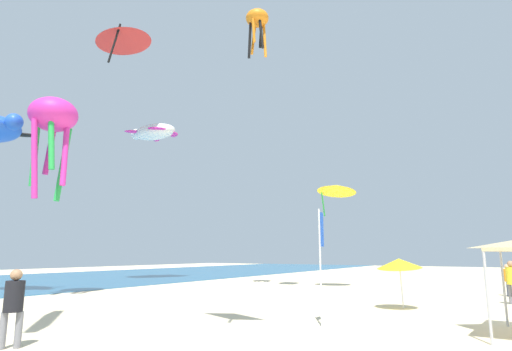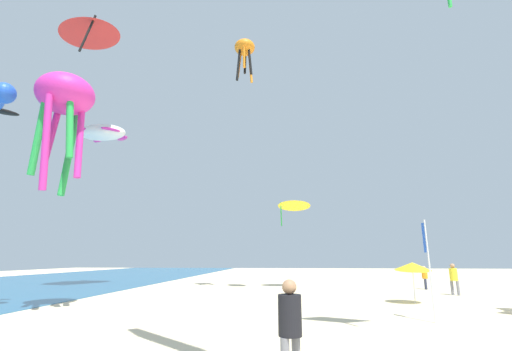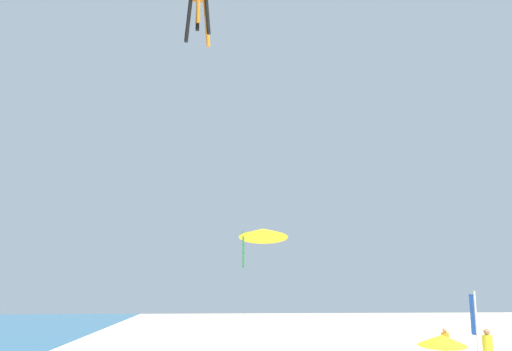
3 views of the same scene
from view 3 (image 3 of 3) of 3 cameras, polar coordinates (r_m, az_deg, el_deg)
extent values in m
cone|color=yellow|center=(22.41, 18.40, -15.59)|extent=(1.80, 1.77, 0.59)
cube|color=blue|center=(17.16, 21.18, -13.04)|extent=(0.30, 0.02, 1.10)
cylinder|color=yellow|center=(27.94, 22.48, -15.53)|extent=(0.45, 0.45, 0.75)
sphere|color=#A87A56|center=(27.90, 22.40, -14.48)|extent=(0.28, 0.28, 0.28)
cylinder|color=orange|center=(31.53, 18.68, -15.47)|extent=(0.39, 0.39, 0.65)
sphere|color=tan|center=(31.49, 18.63, -14.66)|extent=(0.24, 0.24, 0.24)
cone|color=yellow|center=(29.51, 0.76, -5.86)|extent=(2.84, 2.80, 0.95)
cylinder|color=green|center=(29.45, -1.30, -7.53)|extent=(0.50, 0.14, 1.89)
cylinder|color=orange|center=(27.53, -5.88, 16.81)|extent=(0.34, 0.19, 1.63)
cylinder|color=black|center=(27.66, -4.98, 16.12)|extent=(0.28, 0.36, 2.09)
cylinder|color=orange|center=(28.00, -5.04, 15.25)|extent=(0.32, 0.39, 2.54)
cylinder|color=black|center=(28.41, -5.94, 15.87)|extent=(0.34, 0.19, 1.63)
cylinder|color=orange|center=(28.09, -6.85, 15.72)|extent=(0.28, 0.36, 2.09)
cylinder|color=black|center=(27.54, -6.85, 15.76)|extent=(0.32, 0.39, 2.54)
camera|label=1|loc=(13.01, 74.50, -9.92)|focal=29.43mm
camera|label=2|loc=(3.20, 50.86, -35.87)|focal=24.22mm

